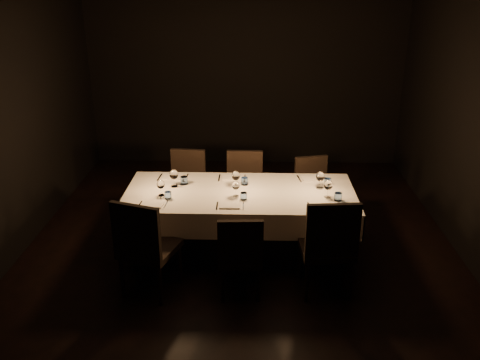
{
  "coord_description": "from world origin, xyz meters",
  "views": [
    {
      "loc": [
        0.15,
        -5.09,
        3.01
      ],
      "look_at": [
        0.0,
        0.0,
        0.9
      ],
      "focal_mm": 38.0,
      "sensor_mm": 36.0,
      "label": 1
    }
  ],
  "objects_px": {
    "chair_near_right": "(328,244)",
    "chair_far_right": "(313,188)",
    "chair_near_center": "(240,253)",
    "chair_far_left": "(187,182)",
    "chair_near_left": "(145,244)",
    "chair_far_center": "(244,185)",
    "dining_table": "(240,198)"
  },
  "relations": [
    {
      "from": "chair_near_right",
      "to": "chair_near_center",
      "type": "bearing_deg",
      "value": -0.08
    },
    {
      "from": "chair_near_right",
      "to": "chair_far_right",
      "type": "xyz_separation_m",
      "value": [
        0.02,
        1.57,
        -0.09
      ]
    },
    {
      "from": "chair_near_left",
      "to": "chair_far_center",
      "type": "bearing_deg",
      "value": -101.52
    },
    {
      "from": "dining_table",
      "to": "chair_far_left",
      "type": "relative_size",
      "value": 2.75
    },
    {
      "from": "chair_near_left",
      "to": "chair_near_right",
      "type": "distance_m",
      "value": 1.77
    },
    {
      "from": "chair_near_left",
      "to": "chair_near_center",
      "type": "distance_m",
      "value": 0.92
    },
    {
      "from": "chair_near_center",
      "to": "chair_far_center",
      "type": "distance_m",
      "value": 1.61
    },
    {
      "from": "dining_table",
      "to": "chair_far_left",
      "type": "distance_m",
      "value": 1.11
    },
    {
      "from": "chair_near_center",
      "to": "chair_far_left",
      "type": "xyz_separation_m",
      "value": [
        -0.72,
        1.7,
        0.01
      ]
    },
    {
      "from": "chair_near_left",
      "to": "chair_far_center",
      "type": "xyz_separation_m",
      "value": [
        0.93,
        1.6,
        -0.05
      ]
    },
    {
      "from": "chair_near_right",
      "to": "chair_far_left",
      "type": "bearing_deg",
      "value": -50.69
    },
    {
      "from": "chair_far_right",
      "to": "dining_table",
      "type": "bearing_deg",
      "value": -152.38
    },
    {
      "from": "chair_near_left",
      "to": "chair_far_right",
      "type": "bearing_deg",
      "value": -119.12
    },
    {
      "from": "chair_near_left",
      "to": "chair_far_left",
      "type": "relative_size",
      "value": 1.14
    },
    {
      "from": "chair_far_left",
      "to": "chair_far_right",
      "type": "xyz_separation_m",
      "value": [
        1.59,
        -0.06,
        -0.02
      ]
    },
    {
      "from": "dining_table",
      "to": "chair_near_center",
      "type": "distance_m",
      "value": 0.87
    },
    {
      "from": "chair_near_left",
      "to": "chair_near_right",
      "type": "bearing_deg",
      "value": -159.61
    },
    {
      "from": "chair_near_left",
      "to": "chair_near_right",
      "type": "relative_size",
      "value": 0.99
    },
    {
      "from": "dining_table",
      "to": "chair_far_right",
      "type": "height_order",
      "value": "chair_far_right"
    },
    {
      "from": "chair_near_center",
      "to": "chair_far_right",
      "type": "bearing_deg",
      "value": -120.89
    },
    {
      "from": "chair_near_center",
      "to": "chair_near_right",
      "type": "bearing_deg",
      "value": -178.48
    },
    {
      "from": "chair_near_left",
      "to": "chair_near_center",
      "type": "xyz_separation_m",
      "value": [
        0.92,
        -0.01,
        -0.07
      ]
    },
    {
      "from": "chair_near_right",
      "to": "chair_far_right",
      "type": "height_order",
      "value": "chair_near_right"
    },
    {
      "from": "chair_near_center",
      "to": "chair_far_right",
      "type": "xyz_separation_m",
      "value": [
        0.86,
        1.64,
        -0.01
      ]
    },
    {
      "from": "chair_far_left",
      "to": "chair_far_center",
      "type": "height_order",
      "value": "chair_far_center"
    },
    {
      "from": "chair_near_right",
      "to": "chair_far_center",
      "type": "bearing_deg",
      "value": -66.06
    },
    {
      "from": "chair_near_center",
      "to": "chair_far_right",
      "type": "relative_size",
      "value": 1.03
    },
    {
      "from": "chair_far_center",
      "to": "chair_far_right",
      "type": "height_order",
      "value": "chair_far_center"
    },
    {
      "from": "chair_near_left",
      "to": "chair_near_center",
      "type": "height_order",
      "value": "chair_near_left"
    },
    {
      "from": "chair_far_center",
      "to": "chair_far_right",
      "type": "relative_size",
      "value": 1.08
    },
    {
      "from": "chair_far_center",
      "to": "chair_far_left",
      "type": "bearing_deg",
      "value": 174.46
    },
    {
      "from": "dining_table",
      "to": "chair_near_center",
      "type": "relative_size",
      "value": 2.82
    }
  ]
}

